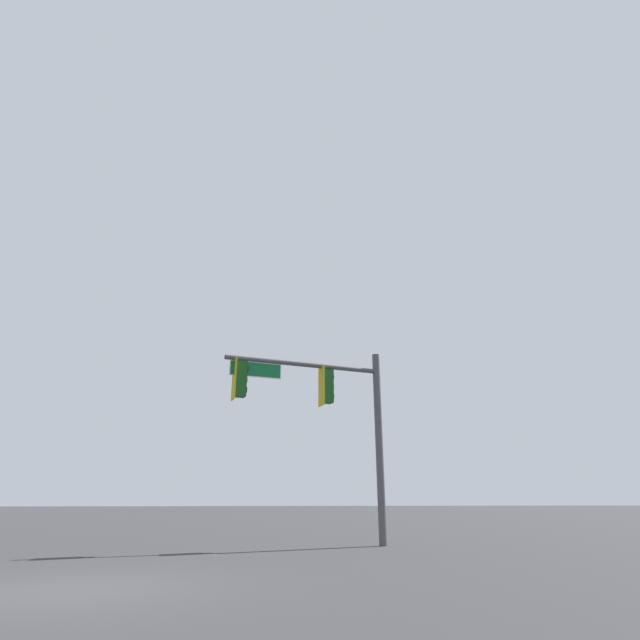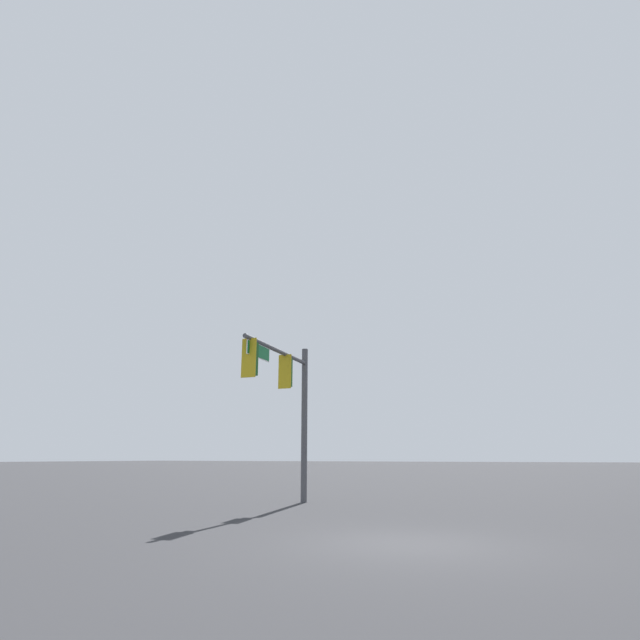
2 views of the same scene
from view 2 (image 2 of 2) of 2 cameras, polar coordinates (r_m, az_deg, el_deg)
ground_plane at (r=11.21m, az=10.09°, el=-23.95°), size 400.00×400.00×0.00m
signal_pole_near at (r=19.18m, az=-3.81°, el=-7.96°), size 5.36×0.95×6.12m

